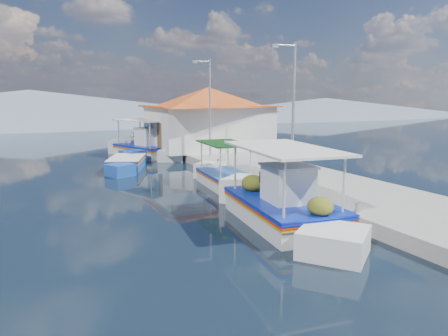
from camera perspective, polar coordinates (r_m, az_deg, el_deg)
name	(u,v)px	position (r m, az deg, el deg)	size (l,w,h in m)	color
ground	(216,217)	(15.05, -1.16, -6.71)	(160.00, 160.00, 0.00)	black
quay	(269,171)	(22.87, 6.14, -0.41)	(5.00, 44.00, 0.50)	gray
bollards	(241,169)	(21.13, 2.37, -0.10)	(0.20, 17.20, 0.30)	#A5A8AD
main_caique	(281,206)	(14.46, 7.76, -5.21)	(3.21, 8.69, 2.88)	silver
caique_green_canopy	(224,179)	(20.17, -0.02, -1.44)	(2.20, 6.19, 2.32)	silver
caique_blue_hull	(126,164)	(25.44, -13.18, 0.52)	(3.28, 5.70, 1.09)	#1A479D
caique_far	(145,149)	(30.51, -10.67, 2.58)	(4.31, 7.74, 2.90)	silver
harbor_building	(208,117)	(30.69, -2.17, 6.98)	(10.49, 10.49, 4.40)	silver
lamp_post_near	(292,106)	(18.41, 9.19, 8.35)	(1.21, 0.14, 6.00)	#A5A8AD
lamp_post_far	(209,103)	(26.32, -2.12, 8.86)	(1.21, 0.14, 6.00)	#A5A8AD
mountain_ridge	(109,110)	(70.31, -15.37, 7.61)	(171.40, 96.00, 5.50)	slate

